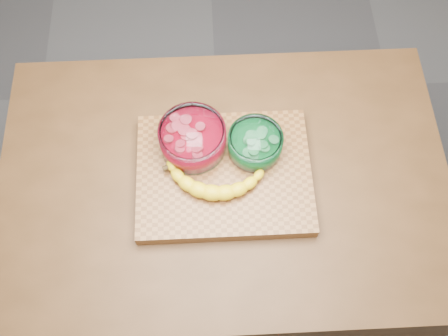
{
  "coord_description": "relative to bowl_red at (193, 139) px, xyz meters",
  "views": [
    {
      "loc": [
        -0.03,
        -0.54,
        2.11
      ],
      "look_at": [
        0.0,
        0.0,
        0.96
      ],
      "focal_mm": 40.0,
      "sensor_mm": 36.0,
      "label": 1
    }
  ],
  "objects": [
    {
      "name": "banana",
      "position": [
        0.05,
        -0.1,
        -0.02
      ],
      "size": [
        0.28,
        0.14,
        0.04
      ],
      "primitive_type": null,
      "color": "yellow",
      "rests_on": "cutting_board"
    },
    {
      "name": "ground",
      "position": [
        0.08,
        -0.08,
        -0.98
      ],
      "size": [
        3.5,
        3.5,
        0.0
      ],
      "primitive_type": "plane",
      "color": "#59585D",
      "rests_on": "ground"
    },
    {
      "name": "cutting_board",
      "position": [
        0.08,
        -0.08,
        -0.06
      ],
      "size": [
        0.45,
        0.35,
        0.04
      ],
      "primitive_type": "cube",
      "color": "brown",
      "rests_on": "counter"
    },
    {
      "name": "bowl_red",
      "position": [
        0.0,
        0.0,
        0.0
      ],
      "size": [
        0.17,
        0.17,
        0.08
      ],
      "color": "white",
      "rests_on": "cutting_board"
    },
    {
      "name": "bowl_green",
      "position": [
        0.16,
        -0.02,
        -0.01
      ],
      "size": [
        0.14,
        0.14,
        0.07
      ],
      "color": "white",
      "rests_on": "cutting_board"
    },
    {
      "name": "counter",
      "position": [
        0.08,
        -0.08,
        -0.53
      ],
      "size": [
        1.2,
        0.8,
        0.9
      ],
      "primitive_type": "cube",
      "color": "#4A2D16",
      "rests_on": "ground"
    }
  ]
}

